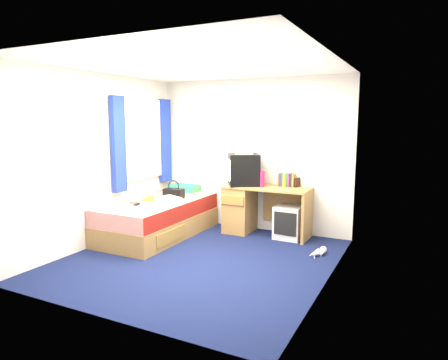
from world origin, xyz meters
The scene contains 20 objects.
ground centered at (0.00, 0.00, 0.00)m, with size 3.40×3.40×0.00m, color #0C1438.
room_shell centered at (0.00, 0.00, 1.45)m, with size 3.40×3.40×3.40m.
bed centered at (-1.10, 0.65, 0.27)m, with size 1.01×2.00×0.54m.
pillow centered at (-1.19, 1.55, 0.59)m, with size 0.49×0.31×0.11m, color teal.
desk centered at (0.09, 1.44, 0.41)m, with size 1.30×0.55×0.75m.
storage_cube centered at (0.73, 1.41, 0.25)m, with size 0.39×0.39×0.49m, color silver.
crt_tv centered at (-0.04, 1.44, 0.99)m, with size 0.64×0.65×0.49m.
vcr centered at (-0.03, 1.44, 1.27)m, with size 0.39×0.28×0.07m, color #A9A9AB.
book_row centered at (0.62, 1.60, 0.85)m, with size 0.24×0.13×0.20m.
picture_frame centered at (0.78, 1.61, 0.82)m, with size 0.02×0.12×0.14m, color black.
pink_water_bottle centered at (0.30, 1.38, 0.87)m, with size 0.07×0.07×0.24m, color #C71C53.
aerosol_can centered at (0.28, 1.41, 0.85)m, with size 0.06×0.06×0.20m, color silver.
handbag centered at (-1.00, 0.93, 0.62)m, with size 0.32×0.21×0.29m.
towel centered at (-0.80, 0.49, 0.59)m, with size 0.33×0.27×0.11m, color white.
magazine centered at (-1.26, 0.71, 0.55)m, with size 0.21×0.28×0.01m, color yellow.
water_bottle centered at (-1.30, 0.36, 0.58)m, with size 0.07×0.07×0.20m, color silver.
colour_swatch_fan centered at (-1.11, 0.13, 0.55)m, with size 0.22×0.06×0.01m, color orange.
remote_control centered at (-1.19, 0.25, 0.55)m, with size 0.05×0.16×0.02m, color black.
window_assembly centered at (-1.55, 0.90, 1.42)m, with size 0.11×1.42×1.40m.
white_heels centered at (1.32, 0.81, 0.04)m, with size 0.22×0.36×0.09m.
Camera 1 is at (2.46, -4.20, 1.74)m, focal length 32.00 mm.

